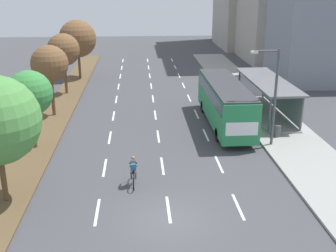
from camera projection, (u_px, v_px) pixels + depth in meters
name	position (u px, v px, depth m)	size (l,w,h in m)	color
ground_plane	(170.00, 219.00, 19.76)	(140.00, 140.00, 0.00)	#424247
median_strip	(63.00, 104.00, 38.03)	(2.60, 52.00, 0.12)	brown
sidewalk_right	(252.00, 100.00, 39.20)	(4.50, 52.00, 0.15)	gray
lane_divider_left	(115.00, 107.00, 37.40)	(0.14, 48.93, 0.01)	white
lane_divider_center	(154.00, 106.00, 37.63)	(0.14, 48.93, 0.01)	white
lane_divider_right	(193.00, 105.00, 37.87)	(0.14, 48.93, 0.01)	white
bus_shelter	(270.00, 93.00, 34.63)	(2.90, 10.44, 2.86)	gray
bus	(225.00, 99.00, 32.08)	(2.54, 11.29, 3.37)	#28844C
cyclist	(133.00, 172.00, 22.81)	(0.46, 1.82, 1.71)	black
median_tree_second	(30.00, 94.00, 26.87)	(2.97, 2.97, 5.21)	brown
median_tree_third	(50.00, 64.00, 33.44)	(2.99, 2.99, 5.79)	brown
median_tree_fourth	(63.00, 50.00, 40.20)	(3.13, 3.13, 5.86)	brown
median_tree_fifth	(78.00, 39.00, 46.95)	(4.18, 4.18, 6.52)	brown
streetlight	(273.00, 91.00, 27.26)	(1.91, 0.24, 6.50)	#4C4C51
trash_bin	(277.00, 131.00, 29.80)	(0.52, 0.52, 0.85)	#4C4C51
building_near_right	(328.00, 19.00, 44.93)	(10.85, 8.70, 13.69)	gray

